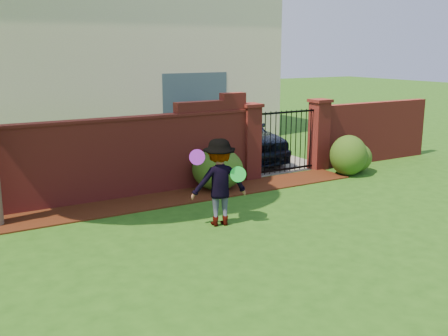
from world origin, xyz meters
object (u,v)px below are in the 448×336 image
man (219,183)px  frisbee_green (238,174)px  frisbee_purple (197,157)px  car (234,134)px

man → frisbee_green: bearing=149.7°
man → frisbee_purple: man is taller
car → frisbee_purple: 6.04m
man → car: bearing=-109.9°
man → frisbee_purple: size_ratio=5.77×
car → frisbee_purple: car is taller
frisbee_purple → frisbee_green: (0.69, -0.26, -0.34)m
car → man: 5.77m
frisbee_purple → frisbee_green: size_ratio=0.97×
frisbee_purple → frisbee_green: frisbee_purple is taller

